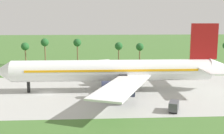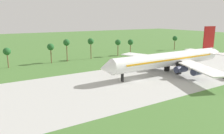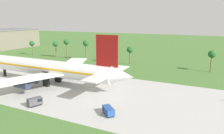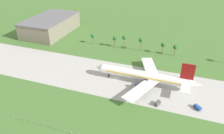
% 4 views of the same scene
% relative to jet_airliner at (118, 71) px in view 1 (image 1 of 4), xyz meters
% --- Properties ---
extents(ground_plane, '(600.00, 600.00, 0.00)m').
position_rel_jet_airliner_xyz_m(ground_plane, '(-20.42, -0.91, -6.19)').
color(ground_plane, '#477233').
extents(taxiway_strip, '(320.00, 44.00, 0.02)m').
position_rel_jet_airliner_xyz_m(taxiway_strip, '(-20.42, -0.91, -6.18)').
color(taxiway_strip, '#B2B2AD').
rests_on(taxiway_strip, ground_plane).
extents(jet_airliner, '(70.08, 57.95, 19.78)m').
position_rel_jet_airliner_xyz_m(jet_airliner, '(0.00, 0.00, 0.00)').
color(jet_airliner, white).
rests_on(jet_airliner, ground_plane).
extents(baggage_tug, '(3.36, 4.49, 2.38)m').
position_rel_jet_airliner_xyz_m(baggage_tug, '(11.45, -19.00, -4.90)').
color(baggage_tug, black).
rests_on(baggage_tug, ground_plane).
extents(palm_tree_row, '(118.34, 3.60, 12.36)m').
position_rel_jet_airliner_xyz_m(palm_tree_row, '(-9.91, 48.71, 2.60)').
color(palm_tree_row, brown).
rests_on(palm_tree_row, ground_plane).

